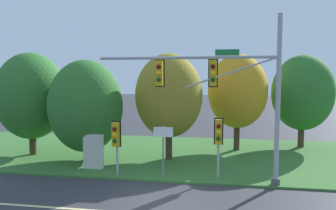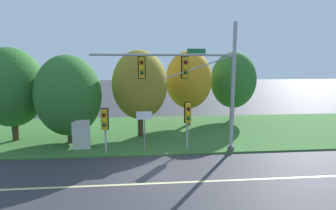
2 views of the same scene
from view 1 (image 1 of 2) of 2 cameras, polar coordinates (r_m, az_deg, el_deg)
ground_plane at (r=13.97m, az=-1.09°, el=-16.64°), size 160.00×160.00×0.00m
grass_verge at (r=21.75m, az=2.94°, el=-8.57°), size 48.00×11.50×0.10m
traffic_signal_mast at (r=15.56m, az=10.25°, el=3.28°), size 8.69×0.49×7.88m
pedestrian_signal_near_kerb at (r=16.37m, az=8.79°, el=-5.21°), size 0.46×0.55×3.01m
pedestrian_signal_further_along at (r=16.77m, az=-9.06°, el=-5.55°), size 0.46×0.55×2.81m
route_sign_post at (r=16.56m, az=-0.85°, el=-6.50°), size 0.99×0.08×2.57m
tree_nearest_road at (r=22.75m, az=-22.72°, el=1.43°), size 4.43×4.43×6.57m
tree_left_of_mast at (r=20.08m, az=-14.12°, el=-0.20°), size 4.39×4.39×6.04m
tree_behind_signpost at (r=19.79m, az=0.14°, el=1.62°), size 4.07×4.07×6.44m
tree_mid_verge at (r=22.74m, az=12.01°, el=2.33°), size 4.02×4.02×6.56m
tree_tall_centre at (r=25.06m, az=22.37°, el=1.97°), size 4.27×4.27×6.57m
info_kiosk at (r=18.56m, az=-12.85°, el=-7.91°), size 1.10×0.24×1.90m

